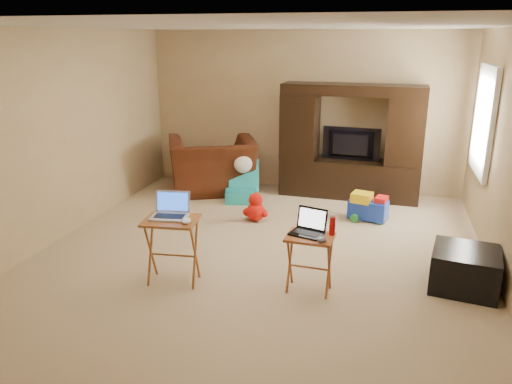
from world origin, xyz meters
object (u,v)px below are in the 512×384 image
(laptop_left, at_px, (169,206))
(mouse_left, at_px, (186,221))
(push_toy, at_px, (368,206))
(ottoman, at_px, (465,269))
(laptop_right, at_px, (307,223))
(tray_table_left, at_px, (173,251))
(recliner, at_px, (212,165))
(child_rocker, at_px, (241,181))
(tray_table_right, at_px, (309,264))
(water_bottle, at_px, (332,226))
(plush_toy, at_px, (256,207))
(mouse_right, at_px, (322,240))
(television, at_px, (350,145))
(entertainment_center, at_px, (351,142))

(laptop_left, height_order, mouse_left, laptop_left)
(push_toy, height_order, ottoman, ottoman)
(push_toy, relative_size, laptop_right, 1.69)
(laptop_left, bearing_deg, tray_table_left, -53.21)
(ottoman, xyz_separation_m, mouse_left, (-2.65, -0.69, 0.51))
(recliner, xyz_separation_m, tray_table_left, (0.67, -3.05, -0.09))
(child_rocker, xyz_separation_m, laptop_left, (0.06, -2.66, 0.49))
(tray_table_right, xyz_separation_m, water_bottle, (0.20, 0.08, 0.38))
(child_rocker, relative_size, push_toy, 1.19)
(plush_toy, xyz_separation_m, ottoman, (2.48, -1.30, 0.00))
(mouse_left, bearing_deg, mouse_right, 5.01)
(ottoman, height_order, mouse_right, mouse_right)
(laptop_right, bearing_deg, water_bottle, 29.89)
(television, relative_size, plush_toy, 2.20)
(tray_table_left, height_order, water_bottle, water_bottle)
(recliner, relative_size, laptop_left, 3.72)
(recliner, distance_m, plush_toy, 1.54)
(entertainment_center, relative_size, laptop_left, 5.93)
(plush_toy, relative_size, tray_table_right, 0.68)
(television, distance_m, tray_table_left, 3.65)
(entertainment_center, xyz_separation_m, tray_table_left, (-1.46, -3.35, -0.52))
(television, xyz_separation_m, mouse_right, (0.02, -3.26, -0.22))
(child_rocker, bearing_deg, tray_table_left, -104.01)
(tray_table_left, distance_m, laptop_left, 0.46)
(plush_toy, height_order, tray_table_right, tray_table_right)
(laptop_right, relative_size, mouse_left, 2.21)
(laptop_left, height_order, laptop_right, laptop_left)
(push_toy, bearing_deg, tray_table_left, -113.90)
(television, xyz_separation_m, laptop_right, (-0.15, -3.12, -0.12))
(mouse_right, bearing_deg, tray_table_right, 137.29)
(ottoman, xyz_separation_m, laptop_right, (-1.52, -0.44, 0.50))
(ottoman, bearing_deg, child_rocker, 144.76)
(laptop_left, bearing_deg, plush_toy, 70.39)
(push_toy, distance_m, laptop_right, 2.28)
(water_bottle, bearing_deg, ottoman, 16.42)
(entertainment_center, height_order, ottoman, entertainment_center)
(tray_table_left, bearing_deg, tray_table_right, 0.76)
(push_toy, bearing_deg, tray_table_right, -88.10)
(television, relative_size, ottoman, 1.41)
(tray_table_right, bearing_deg, laptop_left, -171.44)
(mouse_left, bearing_deg, television, 69.32)
(television, distance_m, push_toy, 1.20)
(entertainment_center, bearing_deg, water_bottle, -86.65)
(laptop_left, distance_m, mouse_right, 1.53)
(laptop_right, bearing_deg, push_toy, 92.54)
(child_rocker, bearing_deg, mouse_right, -75.15)
(ottoman, distance_m, laptop_left, 2.99)
(tray_table_left, distance_m, mouse_left, 0.42)
(recliner, bearing_deg, child_rocker, 122.88)
(tray_table_right, distance_m, mouse_right, 0.36)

